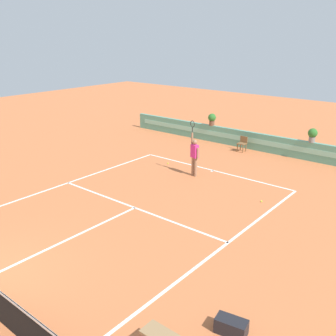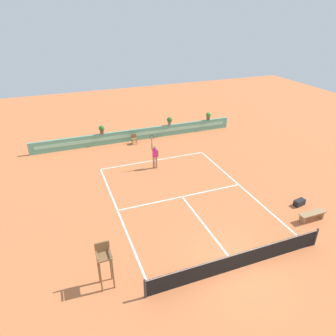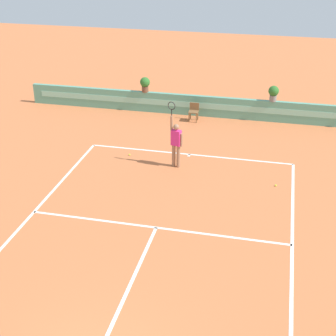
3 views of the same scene
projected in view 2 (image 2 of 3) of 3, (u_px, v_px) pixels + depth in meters
ground_plane at (185, 200)px, 19.06m from camera, size 60.00×60.00×0.00m
court_lines at (180, 194)px, 19.66m from camera, size 8.32×11.94×0.01m
net at (239, 260)px, 13.87m from camera, size 8.92×0.10×1.00m
back_wall_barrier at (137, 134)px, 27.42m from camera, size 18.00×0.21×1.00m
umpire_chair at (104, 260)px, 12.70m from camera, size 0.60×0.60×2.14m
ball_kid_chair at (134, 138)px, 26.66m from camera, size 0.44×0.44×0.85m
bench_courtside at (312, 215)px, 17.10m from camera, size 1.60×0.44×0.51m
gear_bag at (299, 202)px, 18.51m from camera, size 0.75×0.48×0.36m
tennis_player at (155, 155)px, 22.37m from camera, size 0.60×0.31×2.58m
tennis_ball_near_baseline at (206, 163)px, 23.42m from camera, size 0.07×0.07×0.07m
tennis_ball_mid_court at (126, 169)px, 22.64m from camera, size 0.07×0.07×0.07m
potted_plant_right at (170, 121)px, 27.96m from camera, size 0.48×0.48×0.72m
potted_plant_far_right at (208, 116)px, 29.22m from camera, size 0.48×0.48×0.72m
potted_plant_left at (102, 129)px, 26.01m from camera, size 0.48×0.48×0.72m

